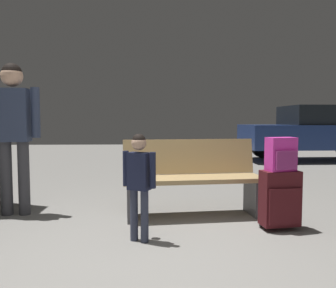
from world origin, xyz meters
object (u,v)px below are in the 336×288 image
Objects in this scene: suitcase at (280,199)px; parked_car_side at (320,131)px; adult at (13,122)px; bench at (192,178)px; backpack_bright at (281,155)px; child at (139,176)px.

parked_car_side reaches higher than suitcase.
parked_car_side is (6.23, 5.11, -0.29)m from adult.
suitcase is at bearing -12.88° from adult.
adult is at bearing 177.36° from bench.
backpack_bright is 6.66m from parked_car_side.
suitcase is 1.78× the size of backpack_bright.
adult is (-2.08, 0.10, 0.65)m from bench.
child is at bearing -32.05° from adult.
backpack_bright is at bearing -12.88° from adult.
child is 1.83m from adult.
parked_car_side is at bearing 60.17° from backpack_bright.
backpack_bright is (0.84, -0.57, 0.33)m from bench.
backpack_bright reaches higher than bench.
child is at bearing -169.27° from backpack_bright.
child reaches higher than bench.
child is 7.68m from parked_car_side.
child reaches higher than backpack_bright.
bench is at bearing -128.57° from parked_car_side.
bench is 4.83× the size of backpack_bright.
suitcase is 6.67m from parked_car_side.
backpack_bright reaches higher than suitcase.
suitcase is 0.15× the size of parked_car_side.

